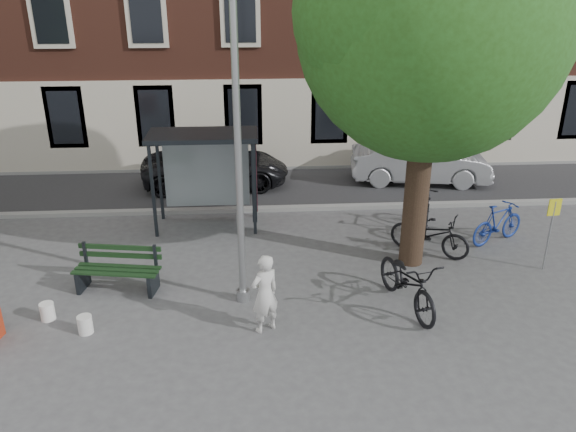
# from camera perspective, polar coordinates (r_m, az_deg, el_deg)

# --- Properties ---
(ground) EXTENTS (90.00, 90.00, 0.00)m
(ground) POSITION_cam_1_polar(r_m,az_deg,el_deg) (12.04, -4.56, -8.48)
(ground) COLOR #4C4C4F
(ground) RESTS_ON ground
(road) EXTENTS (40.00, 4.00, 0.01)m
(road) POSITION_cam_1_polar(r_m,az_deg,el_deg) (18.40, -4.42, 2.83)
(road) COLOR #28282B
(road) RESTS_ON ground
(curb_near) EXTENTS (40.00, 0.25, 0.12)m
(curb_near) POSITION_cam_1_polar(r_m,az_deg,el_deg) (16.51, -4.45, 0.67)
(curb_near) COLOR gray
(curb_near) RESTS_ON ground
(curb_far) EXTENTS (40.00, 0.25, 0.12)m
(curb_far) POSITION_cam_1_polar(r_m,az_deg,el_deg) (20.28, -4.40, 4.88)
(curb_far) COLOR gray
(curb_far) RESTS_ON ground
(lamppost) EXTENTS (0.28, 0.35, 6.11)m
(lamppost) POSITION_cam_1_polar(r_m,az_deg,el_deg) (10.88, -5.01, 4.19)
(lamppost) COLOR #9EA0A3
(lamppost) RESTS_ON ground
(tree_right) EXTENTS (5.76, 5.60, 8.20)m
(tree_right) POSITION_cam_1_polar(r_m,az_deg,el_deg) (12.31, 14.77, 19.17)
(tree_right) COLOR black
(tree_right) RESTS_ON ground
(bus_shelter) EXTENTS (2.85, 1.45, 2.62)m
(bus_shelter) POSITION_cam_1_polar(r_m,az_deg,el_deg) (15.07, -7.01, 5.91)
(bus_shelter) COLOR #1E2328
(bus_shelter) RESTS_ON ground
(painter) EXTENTS (0.70, 0.63, 1.60)m
(painter) POSITION_cam_1_polar(r_m,az_deg,el_deg) (10.65, -2.37, -7.89)
(painter) COLOR silver
(painter) RESTS_ON ground
(bench) EXTENTS (1.91, 0.89, 0.95)m
(bench) POSITION_cam_1_polar(r_m,az_deg,el_deg) (12.74, -16.89, -5.39)
(bench) COLOR #1E2328
(bench) RESTS_ON ground
(bike_a) EXTENTS (2.02, 1.72, 1.04)m
(bike_a) POSITION_cam_1_polar(r_m,az_deg,el_deg) (14.17, 14.19, -1.78)
(bike_a) COLOR black
(bike_a) RESTS_ON ground
(bike_b) EXTENTS (1.81, 1.24, 1.06)m
(bike_b) POSITION_cam_1_polar(r_m,az_deg,el_deg) (15.30, 20.56, -0.68)
(bike_b) COLOR navy
(bike_b) RESTS_ON ground
(bike_c) EXTENTS (1.29, 2.38, 1.19)m
(bike_c) POSITION_cam_1_polar(r_m,az_deg,el_deg) (11.72, 12.05, -6.53)
(bike_c) COLOR black
(bike_c) RESTS_ON ground
(bike_d) EXTENTS (1.05, 1.93, 1.12)m
(bike_d) POSITION_cam_1_polar(r_m,az_deg,el_deg) (15.38, 13.90, 0.37)
(bike_d) COLOR black
(bike_d) RESTS_ON ground
(car_dark) EXTENTS (4.83, 2.42, 1.31)m
(car_dark) POSITION_cam_1_polar(r_m,az_deg,el_deg) (18.57, -7.34, 5.02)
(car_dark) COLOR black
(car_dark) RESTS_ON ground
(car_silver) EXTENTS (4.70, 2.17, 1.49)m
(car_silver) POSITION_cam_1_polar(r_m,az_deg,el_deg) (19.23, 13.27, 5.49)
(car_silver) COLOR #97989E
(car_silver) RESTS_ON ground
(bucket_b) EXTENTS (0.36, 0.36, 0.36)m
(bucket_b) POSITION_cam_1_polar(r_m,az_deg,el_deg) (11.56, -19.91, -10.33)
(bucket_b) COLOR white
(bucket_b) RESTS_ON ground
(bucket_c) EXTENTS (0.35, 0.35, 0.36)m
(bucket_c) POSITION_cam_1_polar(r_m,az_deg,el_deg) (12.25, -23.25, -8.90)
(bucket_c) COLOR white
(bucket_c) RESTS_ON ground
(notice_sign) EXTENTS (0.30, 0.06, 1.76)m
(notice_sign) POSITION_cam_1_polar(r_m,az_deg,el_deg) (14.01, 25.25, -0.39)
(notice_sign) COLOR #9EA0A3
(notice_sign) RESTS_ON ground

